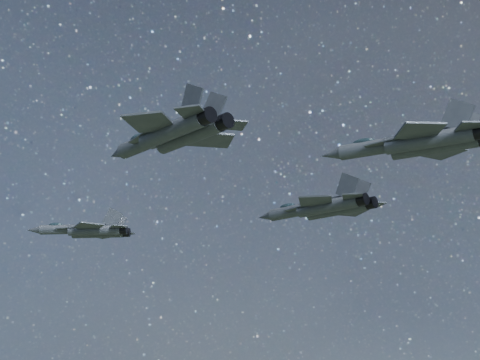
% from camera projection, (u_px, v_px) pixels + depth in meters
% --- Properties ---
extents(jet_lead, '(14.95, 9.86, 3.83)m').
position_uv_depth(jet_lead, '(88.00, 230.00, 101.52)').
color(jet_lead, '#333A40').
extents(jet_left, '(19.41, 13.31, 4.87)m').
position_uv_depth(jet_left, '(323.00, 207.00, 98.13)').
color(jet_left, '#333A40').
extents(jet_right, '(17.55, 11.73, 4.44)m').
position_uv_depth(jet_right, '(172.00, 134.00, 67.48)').
color(jet_right, '#333A40').
extents(jet_slot, '(19.72, 14.05, 5.03)m').
position_uv_depth(jet_slot, '(417.00, 143.00, 80.71)').
color(jet_slot, '#333A40').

